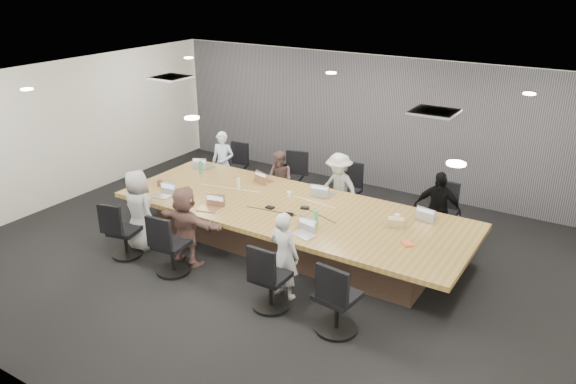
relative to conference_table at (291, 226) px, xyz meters
The scene contains 40 objects.
floor 0.64m from the conference_table, 90.00° to the right, with size 10.00×8.00×0.00m, color black.
ceiling 2.45m from the conference_table, 90.00° to the right, with size 10.00×8.00×0.00m, color white.
wall_back 3.64m from the conference_table, 90.00° to the left, with size 10.00×2.80×0.00m, color beige.
wall_front 4.61m from the conference_table, 90.00° to the right, with size 10.00×2.80×0.00m, color beige.
wall_left 5.12m from the conference_table, behind, with size 8.00×2.80×0.00m, color beige.
curtain 3.56m from the conference_table, 90.00° to the left, with size 9.80×0.04×2.80m, color #54535A.
conference_table is the anchor object (origin of this frame).
chair_0 3.02m from the conference_table, 145.68° to the left, with size 0.51×0.51×0.75m, color black, non-canonical shape.
chair_1 2.02m from the conference_table, 122.65° to the left, with size 0.57×0.57×0.84m, color black, non-canonical shape.
chair_2 1.71m from the conference_table, 83.44° to the left, with size 0.55×0.55×0.81m, color black, non-canonical shape.
chair_3 2.66m from the conference_table, 39.69° to the left, with size 0.52×0.52×0.77m, color black, non-canonical shape.
chair_4 2.74m from the conference_table, 141.67° to the right, with size 0.51×0.51×0.76m, color black, non-canonical shape.
chair_5 2.04m from the conference_table, 123.38° to the right, with size 0.55×0.55×0.82m, color black, non-canonical shape.
chair_6 1.84m from the conference_table, 67.32° to the right, with size 0.55×0.55×0.82m, color black, non-canonical shape.
chair_7 2.43m from the conference_table, 44.31° to the right, with size 0.59×0.59×0.88m, color black, non-canonical shape.
person_0 2.84m from the conference_table, 151.53° to the left, with size 0.49×0.32×1.33m, color silver.
laptop_0 2.64m from the conference_table, 162.19° to the left, with size 0.30×0.20×0.02m, color #B2B2B7.
person_1 1.74m from the conference_table, 128.90° to the left, with size 0.56×0.44×1.15m, color brown.
laptop_1 1.40m from the conference_table, 143.71° to the left, with size 0.33×0.22×0.02m, color #8C6647.
person_2 1.39m from the conference_table, 81.76° to the left, with size 0.86×0.50×1.34m, color #A4ABA4.
laptop_2 0.89m from the conference_table, 76.27° to the left, with size 0.34×0.24×0.02m, color #B2B2B7.
person_3 2.47m from the conference_table, 33.38° to the left, with size 0.79×0.33×1.34m, color black.
laptop_3 2.23m from the conference_table, 21.33° to the left, with size 0.31×0.22×0.02m, color #B2B2B7.
person_4 2.56m from the conference_table, 147.87° to the right, with size 0.68×0.44×1.39m, color #9E9E9E.
laptop_4 2.32m from the conference_table, 159.59° to the right, with size 0.30×0.20×0.02m, color #B2B2B7.
person_5 1.77m from the conference_table, 129.68° to the right, with size 1.23×0.39×1.33m, color brown.
laptop_5 1.42m from the conference_table, 144.47° to the right, with size 0.34×0.23×0.02m, color #8C6647.
person_6 1.55m from the conference_table, 62.25° to the right, with size 0.48×0.32×1.32m, color #BABABA.
laptop_6 1.13m from the conference_table, 48.39° to the right, with size 0.33×0.23×0.02m, color #B2B2B7.
bottle_green_left 2.43m from the conference_table, 168.56° to the left, with size 0.07×0.07×0.26m, color #34975B.
bottle_green_right 0.93m from the conference_table, 30.16° to the right, with size 0.07×0.07×0.25m, color #34975B.
bottle_clear 1.31m from the conference_table, behind, with size 0.06×0.06×0.21m, color silver.
cup_white_far 0.61m from the conference_table, 125.99° to the left, with size 0.07×0.07×0.09m, color white.
cup_white_near 1.79m from the conference_table, 14.21° to the left, with size 0.09×0.09×0.11m, color white.
mug_brown 2.62m from the conference_table, behind, with size 0.09×0.09×0.11m, color brown.
mic_left 0.50m from the conference_table, 142.35° to the right, with size 0.14×0.09×0.03m, color black.
mic_right 0.42m from the conference_table, 19.11° to the left, with size 0.14×0.09×0.03m, color black.
stapler 0.50m from the conference_table, 64.12° to the right, with size 0.15×0.04×0.05m, color black.
canvas_bag 1.81m from the conference_table, ahead, with size 0.25×0.15×0.13m, color tan.
snack_packet 2.17m from the conference_table, ahead, with size 0.18×0.12×0.04m, color #E86135.
Camera 1 is at (4.47, -6.79, 4.47)m, focal length 35.00 mm.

